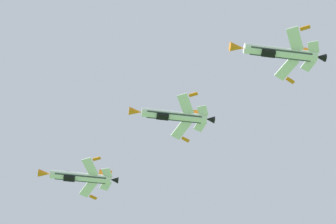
{
  "coord_description": "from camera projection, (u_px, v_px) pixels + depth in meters",
  "views": [
    {
      "loc": [
        3.26,
        1.71,
        1.93
      ],
      "look_at": [
        -4.15,
        67.79,
        78.11
      ],
      "focal_mm": 59.46,
      "sensor_mm": 36.0,
      "label": 1
    }
  ],
  "objects": [
    {
      "name": "fighter_jet_lead",
      "position": [
        79.0,
        177.0,
        110.83
      ],
      "size": [
        15.76,
        10.18,
        4.37
      ],
      "rotation": [
        0.0,
        0.22,
        1.82
      ],
      "color": "white"
    },
    {
      "name": "fighter_jet_left_wing",
      "position": [
        173.0,
        115.0,
        102.14
      ],
      "size": [
        15.76,
        10.13,
        4.47
      ],
      "rotation": [
        0.0,
        0.25,
        1.82
      ],
      "color": "white"
    },
    {
      "name": "fighter_jet_right_wing",
      "position": [
        279.0,
        52.0,
        89.75
      ],
      "size": [
        15.76,
        10.26,
        4.38
      ],
      "rotation": [
        0.0,
        0.18,
        1.82
      ],
      "color": "white"
    }
  ]
}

